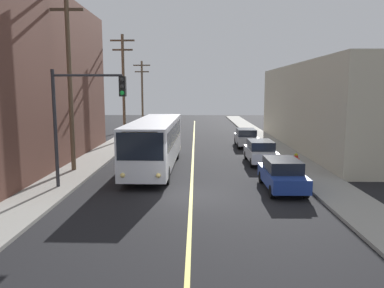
{
  "coord_description": "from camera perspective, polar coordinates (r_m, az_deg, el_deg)",
  "views": [
    {
      "loc": [
        0.23,
        -17.82,
        5.12
      ],
      "look_at": [
        0.0,
        3.91,
        2.0
      ],
      "focal_mm": 35.24,
      "sensor_mm": 36.0,
      "label": 1
    }
  ],
  "objects": [
    {
      "name": "sidewalk_left",
      "position": [
        29.25,
        -14.23,
        -2.02
      ],
      "size": [
        2.5,
        90.0,
        0.15
      ],
      "primitive_type": "cube",
      "color": "gray",
      "rests_on": "ground"
    },
    {
      "name": "fire_hydrant",
      "position": [
        25.83,
        15.46,
        -2.24
      ],
      "size": [
        0.44,
        0.26,
        0.84
      ],
      "color": "red",
      "rests_on": "sidewalk_right"
    },
    {
      "name": "city_bus",
      "position": [
        24.7,
        -5.54,
        0.45
      ],
      "size": [
        2.81,
        12.2,
        3.2
      ],
      "color": "silver",
      "rests_on": "ground"
    },
    {
      "name": "utility_pole_near",
      "position": [
        24.45,
        -18.06,
        10.49
      ],
      "size": [
        2.4,
        0.28,
        11.21
      ],
      "color": "brown",
      "rests_on": "sidewalk_left"
    },
    {
      "name": "parked_car_white",
      "position": [
        26.88,
        10.32,
        -1.12
      ],
      "size": [
        1.84,
        4.41,
        1.62
      ],
      "color": "silver",
      "rests_on": "ground"
    },
    {
      "name": "utility_pole_far",
      "position": [
        54.81,
        -7.55,
        8.14
      ],
      "size": [
        2.4,
        0.28,
        9.05
      ],
      "color": "brown",
      "rests_on": "sidewalk_left"
    },
    {
      "name": "parked_car_silver",
      "position": [
        34.67,
        8.19,
        1.0
      ],
      "size": [
        1.87,
        4.43,
        1.62
      ],
      "color": "#B7B7BC",
      "rests_on": "ground"
    },
    {
      "name": "traffic_signal_left_corner",
      "position": [
        19.85,
        -15.98,
        5.5
      ],
      "size": [
        3.75,
        0.48,
        6.0
      ],
      "color": "#2D2D33",
      "rests_on": "sidewalk_left"
    },
    {
      "name": "parked_car_blue",
      "position": [
        19.96,
        13.49,
        -4.44
      ],
      "size": [
        1.82,
        4.4,
        1.62
      ],
      "color": "navy",
      "rests_on": "ground"
    },
    {
      "name": "ground_plane",
      "position": [
        18.55,
        -0.13,
        -7.86
      ],
      "size": [
        120.0,
        120.0,
        0.0
      ],
      "primitive_type": "plane",
      "color": "black"
    },
    {
      "name": "utility_pole_mid",
      "position": [
        38.7,
        -10.34,
        9.14
      ],
      "size": [
        2.4,
        0.28,
        10.4
      ],
      "color": "brown",
      "rests_on": "sidewalk_left"
    },
    {
      "name": "sidewalk_right",
      "position": [
        29.13,
        14.55,
        -2.07
      ],
      "size": [
        2.5,
        90.0,
        0.15
      ],
      "primitive_type": "cube",
      "color": "gray",
      "rests_on": "ground"
    },
    {
      "name": "building_right_warehouse",
      "position": [
        36.29,
        23.85,
        5.17
      ],
      "size": [
        12.0,
        25.15,
        7.32
      ],
      "color": "beige",
      "rests_on": "ground"
    },
    {
      "name": "lane_stripe_center",
      "position": [
        33.22,
        0.2,
        -0.69
      ],
      "size": [
        0.16,
        60.0,
        0.01
      ],
      "primitive_type": "cube",
      "color": "#D8CC4C",
      "rests_on": "ground"
    }
  ]
}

